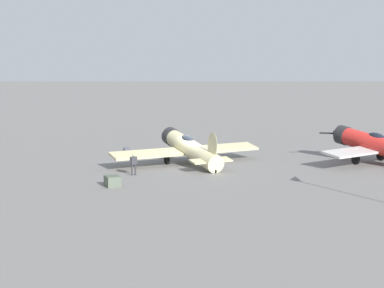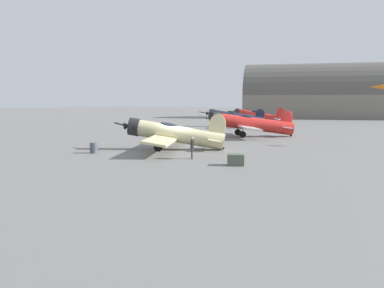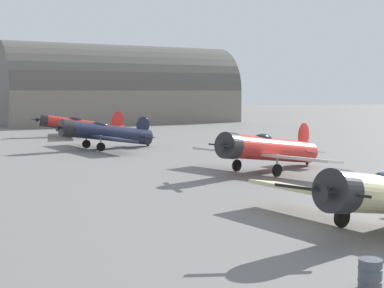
# 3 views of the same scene
# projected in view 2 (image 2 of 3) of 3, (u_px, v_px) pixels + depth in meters

# --- Properties ---
(ground_plane) EXTENTS (400.00, 400.00, 0.00)m
(ground_plane) POSITION_uv_depth(u_px,v_px,m) (178.00, 149.00, 37.54)
(ground_plane) COLOR slate
(airplane_foreground) EXTENTS (12.65, 9.89, 3.29)m
(airplane_foreground) POSITION_uv_depth(u_px,v_px,m) (172.00, 134.00, 37.44)
(airplane_foreground) COLOR beige
(airplane_foreground) RESTS_ON ground_plane
(airplane_mid_apron) EXTENTS (10.06, 9.42, 3.25)m
(airplane_mid_apron) POSITION_uv_depth(u_px,v_px,m) (250.00, 124.00, 50.83)
(airplane_mid_apron) COLOR red
(airplane_mid_apron) RESTS_ON ground_plane
(airplane_far_line) EXTENTS (11.85, 10.59, 3.06)m
(airplane_far_line) POSITION_uv_depth(u_px,v_px,m) (234.00, 117.00, 70.77)
(airplane_far_line) COLOR #1E2338
(airplane_far_line) RESTS_ON ground_plane
(airplane_outer_stand) EXTENTS (11.86, 10.96, 3.21)m
(airplane_outer_stand) POSITION_uv_depth(u_px,v_px,m) (257.00, 116.00, 85.41)
(airplane_outer_stand) COLOR red
(airplane_outer_stand) RESTS_ON ground_plane
(ground_crew_mechanic) EXTENTS (0.55, 0.43, 1.64)m
(ground_crew_mechanic) POSITION_uv_depth(u_px,v_px,m) (192.00, 145.00, 31.38)
(ground_crew_mechanic) COLOR #2D2D33
(ground_crew_mechanic) RESTS_ON ground_plane
(equipment_crate) EXTENTS (1.32, 1.40, 0.74)m
(equipment_crate) POSITION_uv_depth(u_px,v_px,m) (236.00, 160.00, 28.29)
(equipment_crate) COLOR #4C5647
(equipment_crate) RESTS_ON ground_plane
(fuel_drum) EXTENTS (0.68, 0.68, 0.85)m
(fuel_drum) POSITION_uv_depth(u_px,v_px,m) (94.00, 148.00, 34.91)
(fuel_drum) COLOR #474C56
(fuel_drum) RESTS_ON ground_plane
(windsock_mast) EXTENTS (0.78, 1.71, 5.85)m
(windsock_mast) POSITION_uv_depth(u_px,v_px,m) (379.00, 90.00, 40.19)
(windsock_mast) COLOR gray
(windsock_mast) RESTS_ON ground_plane
(distant_hangar) EXTENTS (27.76, 42.84, 15.72)m
(distant_hangar) POSITION_uv_depth(u_px,v_px,m) (327.00, 98.00, 105.21)
(distant_hangar) COLOR slate
(distant_hangar) RESTS_ON ground_plane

